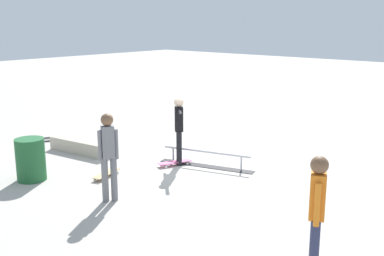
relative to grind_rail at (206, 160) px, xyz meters
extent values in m
plane|color=#ADA89E|center=(0.03, 0.22, -0.16)|extent=(60.00, 60.00, 0.00)
cube|color=black|center=(0.00, 0.00, -0.16)|extent=(2.27, 0.86, 0.01)
cylinder|color=#B7B7BC|center=(-0.82, -0.23, 0.01)|extent=(0.04, 0.04, 0.35)
cylinder|color=#B7B7BC|center=(0.82, 0.23, 0.01)|extent=(0.04, 0.04, 0.35)
cylinder|color=#B7B7BC|center=(0.00, 0.00, 0.19)|extent=(2.06, 0.63, 0.05)
cube|color=#B2A893|center=(3.13, 1.18, 0.00)|extent=(1.90, 0.69, 0.33)
cylinder|color=black|center=(0.63, 0.24, 0.24)|extent=(0.17, 0.17, 0.80)
cylinder|color=black|center=(0.52, 0.35, 0.24)|extent=(0.17, 0.17, 0.80)
cube|color=black|center=(0.58, 0.29, 0.92)|extent=(0.28, 0.28, 0.57)
sphere|color=beige|center=(0.58, 0.29, 1.32)|extent=(0.22, 0.22, 0.22)
cylinder|color=black|center=(0.85, 0.04, 1.14)|extent=(0.44, 0.42, 0.07)
cylinder|color=black|center=(0.30, 0.55, 1.14)|extent=(0.44, 0.42, 0.07)
cube|color=#E05993|center=(0.61, 0.41, -0.08)|extent=(0.49, 0.82, 0.02)
cylinder|color=white|center=(0.60, 0.71, -0.14)|extent=(0.05, 0.06, 0.05)
cylinder|color=white|center=(0.82, 0.62, -0.14)|extent=(0.05, 0.06, 0.05)
cylinder|color=white|center=(0.39, 0.20, -0.14)|extent=(0.05, 0.06, 0.05)
cylinder|color=white|center=(0.61, 0.12, -0.14)|extent=(0.05, 0.06, 0.05)
cylinder|color=#2D3351|center=(-4.05, 2.74, 0.26)|extent=(0.17, 0.17, 0.85)
cylinder|color=#2D3351|center=(-4.13, 2.89, 0.26)|extent=(0.17, 0.17, 0.85)
cube|color=orange|center=(-4.09, 2.81, 0.98)|extent=(0.27, 0.28, 0.60)
sphere|color=brown|center=(-4.09, 2.81, 1.40)|extent=(0.23, 0.23, 0.23)
cylinder|color=orange|center=(-4.02, 2.68, 0.93)|extent=(0.10, 0.10, 0.56)
cylinder|color=orange|center=(-4.16, 2.94, 0.93)|extent=(0.10, 0.10, 0.56)
cylinder|color=slate|center=(-0.01, 2.73, 0.26)|extent=(0.17, 0.17, 0.84)
cylinder|color=slate|center=(0.07, 2.88, 0.26)|extent=(0.17, 0.17, 0.84)
cube|color=slate|center=(0.03, 2.81, 0.98)|extent=(0.28, 0.29, 0.60)
sphere|color=brown|center=(0.03, 2.81, 1.39)|extent=(0.23, 0.23, 0.23)
cylinder|color=slate|center=(-0.04, 2.68, 0.93)|extent=(0.11, 0.11, 0.56)
cylinder|color=slate|center=(0.10, 2.94, 0.93)|extent=(0.11, 0.11, 0.56)
cube|color=black|center=(4.82, 1.05, -0.08)|extent=(0.49, 0.82, 0.02)
cylinder|color=white|center=(4.81, 1.35, -0.14)|extent=(0.05, 0.06, 0.05)
cylinder|color=white|center=(5.03, 1.26, -0.14)|extent=(0.05, 0.06, 0.05)
cylinder|color=white|center=(4.61, 0.85, -0.14)|extent=(0.05, 0.06, 0.05)
cylinder|color=white|center=(4.82, 0.76, -0.14)|extent=(0.05, 0.06, 0.05)
cube|color=tan|center=(1.16, 1.97, -0.08)|extent=(0.43, 0.82, 0.02)
cylinder|color=white|center=(1.35, 1.75, -0.14)|extent=(0.04, 0.06, 0.05)
cylinder|color=white|center=(1.13, 1.68, -0.14)|extent=(0.04, 0.06, 0.05)
cylinder|color=white|center=(1.19, 2.27, -0.14)|extent=(0.04, 0.06, 0.05)
cylinder|color=white|center=(0.97, 2.20, -0.14)|extent=(0.04, 0.06, 0.05)
cylinder|color=#1E592D|center=(2.21, 3.13, 0.29)|extent=(0.61, 0.61, 0.90)
camera|label=1|loc=(-6.54, 8.06, 3.16)|focal=43.98mm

